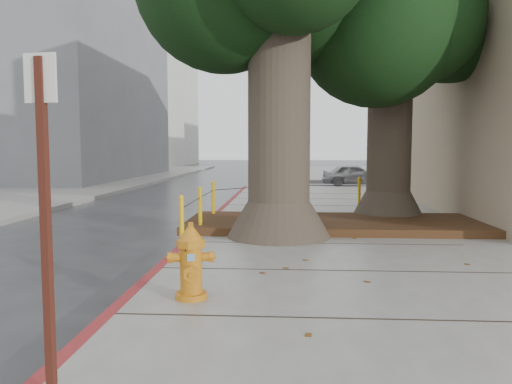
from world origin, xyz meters
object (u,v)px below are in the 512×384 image
car_silver (354,175)px  car_red (456,174)px  car_dark (78,173)px  signpost (45,207)px  fire_hydrant (191,262)px

car_silver → car_red: 5.10m
car_dark → signpost: bearing=-72.4°
car_silver → car_red: bearing=-85.5°
fire_hydrant → car_red: car_red is taller
fire_hydrant → signpost: (-0.54, -2.30, 0.90)m
signpost → car_red: bearing=73.3°
car_silver → signpost: bearing=166.6°
car_silver → fire_hydrant: bearing=166.7°
signpost → car_dark: size_ratio=0.55×
fire_hydrant → signpost: 2.53m
signpost → car_red: signpost is taller
car_red → car_dark: car_dark is taller
signpost → car_red: (10.05, 22.09, -0.91)m
car_silver → car_red: size_ratio=0.92×
fire_hydrant → car_dark: (-9.36, 18.81, 0.04)m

